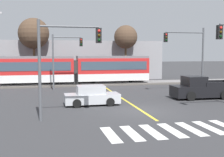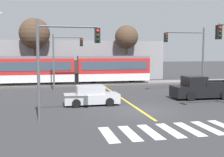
{
  "view_description": "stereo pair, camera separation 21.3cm",
  "coord_description": "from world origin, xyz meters",
  "px_view_note": "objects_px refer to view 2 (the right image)",
  "views": [
    {
      "loc": [
        -6.11,
        -18.28,
        4.05
      ],
      "look_at": [
        -0.5,
        7.51,
        1.6
      ],
      "focal_mm": 45.0,
      "sensor_mm": 36.0,
      "label": 1
    },
    {
      "loc": [
        -5.9,
        -18.32,
        4.05
      ],
      "look_at": [
        -0.5,
        7.51,
        1.6
      ],
      "focal_mm": 45.0,
      "sensor_mm": 36.0,
      "label": 2
    }
  ],
  "objects_px": {
    "traffic_light_far_left": "(64,53)",
    "traffic_light_near_left": "(60,54)",
    "traffic_light_mid_right": "(191,50)",
    "bare_tree_east": "(127,37)",
    "sedan_crossing": "(91,96)",
    "pickup_truck": "(201,89)",
    "bare_tree_west": "(35,34)",
    "light_rail_tram": "(76,69)"
  },
  "relations": [
    {
      "from": "sedan_crossing",
      "to": "traffic_light_far_left",
      "type": "bearing_deg",
      "value": 100.54
    },
    {
      "from": "bare_tree_west",
      "to": "traffic_light_near_left",
      "type": "bearing_deg",
      "value": -82.89
    },
    {
      "from": "pickup_truck",
      "to": "traffic_light_near_left",
      "type": "bearing_deg",
      "value": -155.9
    },
    {
      "from": "sedan_crossing",
      "to": "pickup_truck",
      "type": "xyz_separation_m",
      "value": [
        9.87,
        1.04,
        0.14
      ]
    },
    {
      "from": "light_rail_tram",
      "to": "traffic_light_far_left",
      "type": "bearing_deg",
      "value": -110.26
    },
    {
      "from": "pickup_truck",
      "to": "traffic_light_mid_right",
      "type": "height_order",
      "value": "traffic_light_mid_right"
    },
    {
      "from": "bare_tree_east",
      "to": "traffic_light_mid_right",
      "type": "bearing_deg",
      "value": -77.73
    },
    {
      "from": "sedan_crossing",
      "to": "traffic_light_far_left",
      "type": "relative_size",
      "value": 0.71
    },
    {
      "from": "sedan_crossing",
      "to": "traffic_light_near_left",
      "type": "bearing_deg",
      "value": -118.52
    },
    {
      "from": "traffic_light_near_left",
      "to": "bare_tree_east",
      "type": "relative_size",
      "value": 0.75
    },
    {
      "from": "traffic_light_near_left",
      "to": "traffic_light_mid_right",
      "type": "height_order",
      "value": "traffic_light_mid_right"
    },
    {
      "from": "pickup_truck",
      "to": "bare_tree_west",
      "type": "xyz_separation_m",
      "value": [
        -15.11,
        17.12,
        5.74
      ]
    },
    {
      "from": "pickup_truck",
      "to": "sedan_crossing",
      "type": "bearing_deg",
      "value": -173.99
    },
    {
      "from": "traffic_light_near_left",
      "to": "bare_tree_west",
      "type": "bearing_deg",
      "value": 97.11
    },
    {
      "from": "traffic_light_near_left",
      "to": "traffic_light_mid_right",
      "type": "distance_m",
      "value": 15.57
    },
    {
      "from": "light_rail_tram",
      "to": "sedan_crossing",
      "type": "relative_size",
      "value": 4.37
    },
    {
      "from": "bare_tree_west",
      "to": "traffic_light_mid_right",
      "type": "bearing_deg",
      "value": -41.48
    },
    {
      "from": "light_rail_tram",
      "to": "traffic_light_near_left",
      "type": "height_order",
      "value": "traffic_light_near_left"
    },
    {
      "from": "bare_tree_west",
      "to": "light_rail_tram",
      "type": "bearing_deg",
      "value": -41.29
    },
    {
      "from": "pickup_truck",
      "to": "traffic_light_near_left",
      "type": "height_order",
      "value": "traffic_light_near_left"
    },
    {
      "from": "light_rail_tram",
      "to": "pickup_truck",
      "type": "distance_m",
      "value": 16.15
    },
    {
      "from": "sedan_crossing",
      "to": "traffic_light_near_left",
      "type": "height_order",
      "value": "traffic_light_near_left"
    },
    {
      "from": "sedan_crossing",
      "to": "pickup_truck",
      "type": "bearing_deg",
      "value": 6.01
    },
    {
      "from": "pickup_truck",
      "to": "traffic_light_far_left",
      "type": "bearing_deg",
      "value": 144.52
    },
    {
      "from": "light_rail_tram",
      "to": "pickup_truck",
      "type": "height_order",
      "value": "light_rail_tram"
    },
    {
      "from": "traffic_light_mid_right",
      "to": "sedan_crossing",
      "type": "bearing_deg",
      "value": -157.74
    },
    {
      "from": "bare_tree_east",
      "to": "pickup_truck",
      "type": "bearing_deg",
      "value": -81.99
    },
    {
      "from": "traffic_light_near_left",
      "to": "bare_tree_west",
      "type": "relative_size",
      "value": 0.69
    },
    {
      "from": "light_rail_tram",
      "to": "sedan_crossing",
      "type": "distance_m",
      "value": 13.73
    },
    {
      "from": "traffic_light_near_left",
      "to": "light_rail_tram",
      "type": "bearing_deg",
      "value": 82.77
    },
    {
      "from": "sedan_crossing",
      "to": "traffic_light_mid_right",
      "type": "relative_size",
      "value": 0.65
    },
    {
      "from": "light_rail_tram",
      "to": "traffic_light_near_left",
      "type": "xyz_separation_m",
      "value": [
        -2.3,
        -18.13,
        1.91
      ]
    },
    {
      "from": "traffic_light_mid_right",
      "to": "traffic_light_far_left",
      "type": "bearing_deg",
      "value": 157.59
    },
    {
      "from": "traffic_light_far_left",
      "to": "bare_tree_east",
      "type": "bearing_deg",
      "value": 42.85
    },
    {
      "from": "traffic_light_mid_right",
      "to": "pickup_truck",
      "type": "bearing_deg",
      "value": -100.28
    },
    {
      "from": "traffic_light_near_left",
      "to": "bare_tree_west",
      "type": "distance_m",
      "value": 22.95
    },
    {
      "from": "traffic_light_near_left",
      "to": "traffic_light_mid_right",
      "type": "xyz_separation_m",
      "value": [
        12.88,
        8.74,
        0.33
      ]
    },
    {
      "from": "bare_tree_west",
      "to": "traffic_light_far_left",
      "type": "bearing_deg",
      "value": -68.37
    },
    {
      "from": "sedan_crossing",
      "to": "bare_tree_east",
      "type": "xyz_separation_m",
      "value": [
        7.5,
        17.88,
        5.52
      ]
    },
    {
      "from": "traffic_light_mid_right",
      "to": "bare_tree_east",
      "type": "height_order",
      "value": "bare_tree_east"
    },
    {
      "from": "traffic_light_far_left",
      "to": "traffic_light_near_left",
      "type": "bearing_deg",
      "value": -92.88
    },
    {
      "from": "sedan_crossing",
      "to": "traffic_light_mid_right",
      "type": "distance_m",
      "value": 11.85
    }
  ]
}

